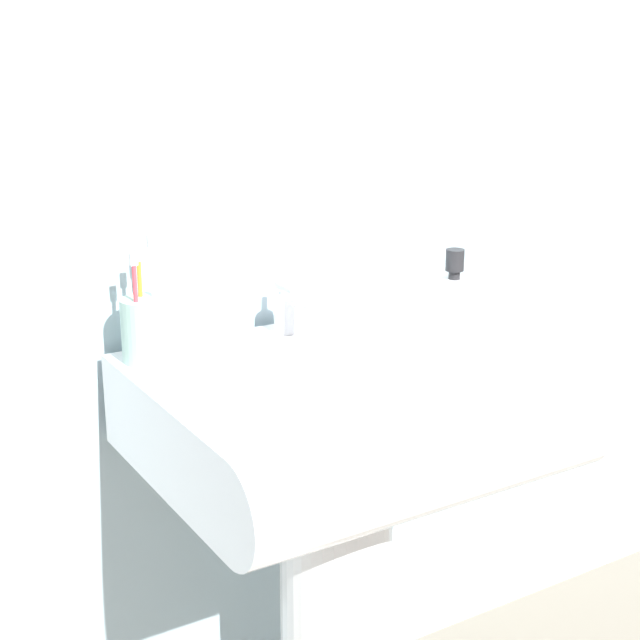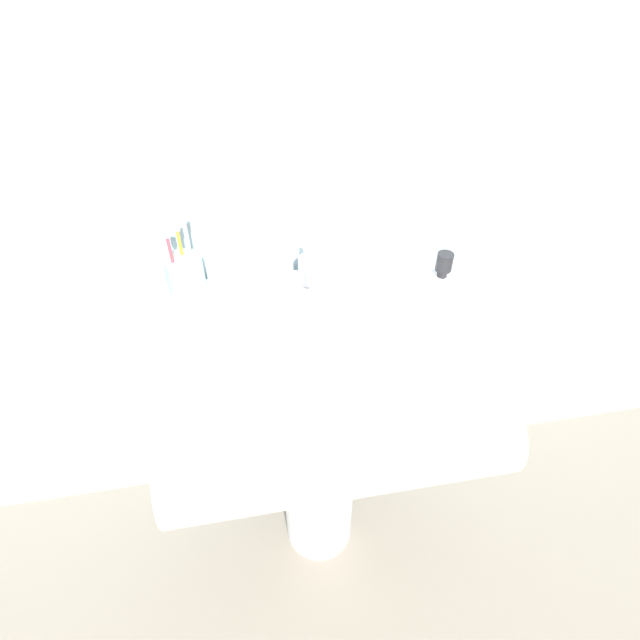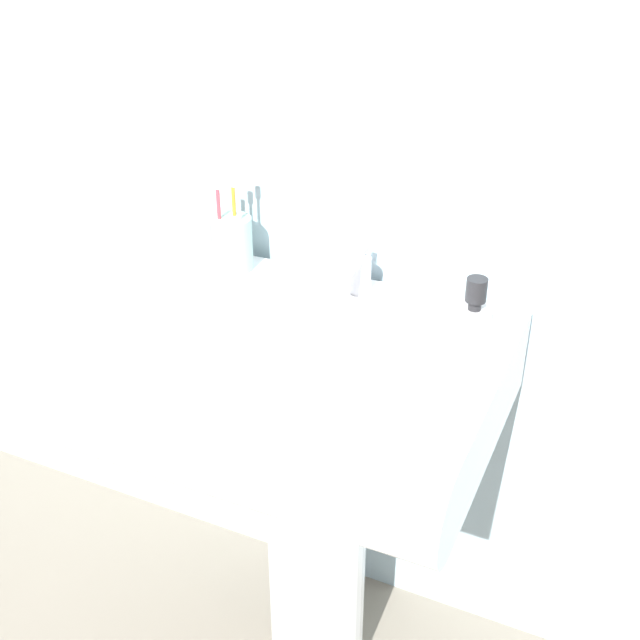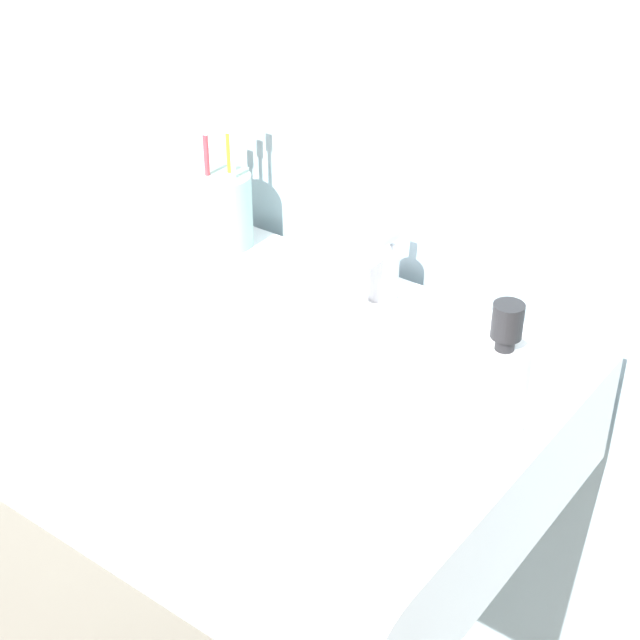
# 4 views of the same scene
# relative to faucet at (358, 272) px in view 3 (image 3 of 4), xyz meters

# --- Properties ---
(wall_back) EXTENTS (5.00, 0.05, 2.40)m
(wall_back) POSITION_rel_faucet_xyz_m (-0.01, 0.11, 0.34)
(wall_back) COLOR #9EB7C1
(wall_back) RESTS_ON ground
(sink_pedestal) EXTENTS (0.19, 0.19, 0.66)m
(sink_pedestal) POSITION_rel_faucet_xyz_m (-0.01, -0.16, -0.53)
(sink_pedestal) COLOR white
(sink_pedestal) RESTS_ON ground
(sink_basin) EXTENTS (0.62, 0.54, 0.15)m
(sink_basin) POSITION_rel_faucet_xyz_m (-0.01, -0.22, -0.12)
(sink_basin) COLOR white
(sink_basin) RESTS_ON sink_pedestal
(faucet) EXTENTS (0.04, 0.12, 0.09)m
(faucet) POSITION_rel_faucet_xyz_m (0.00, 0.00, 0.00)
(faucet) COLOR silver
(faucet) RESTS_ON sink_basin
(toothbrush_cup) EXTENTS (0.08, 0.08, 0.20)m
(toothbrush_cup) POSITION_rel_faucet_xyz_m (-0.26, 0.00, 0.01)
(toothbrush_cup) COLOR #99BFB2
(toothbrush_cup) RESTS_ON sink_basin
(soap_bottle) EXTENTS (0.06, 0.06, 0.15)m
(soap_bottle) POSITION_rel_faucet_xyz_m (0.25, -0.14, 0.01)
(soap_bottle) COLOR white
(soap_bottle) RESTS_ON sink_basin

